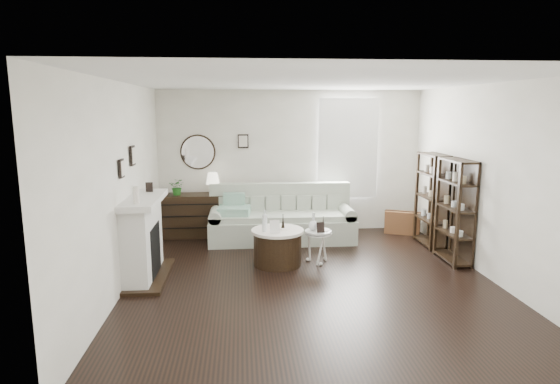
{
  "coord_description": "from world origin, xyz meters",
  "views": [
    {
      "loc": [
        -0.94,
        -6.13,
        2.35
      ],
      "look_at": [
        -0.36,
        0.8,
        1.11
      ],
      "focal_mm": 30.0,
      "sensor_mm": 36.0,
      "label": 1
    }
  ],
  "objects": [
    {
      "name": "bottle_drum",
      "position": [
        -0.61,
        0.62,
        0.71
      ],
      "size": [
        0.08,
        0.08,
        0.32
      ],
      "primitive_type": "cylinder",
      "color": "silver",
      "rests_on": "drum_table"
    },
    {
      "name": "drum_table",
      "position": [
        -0.41,
        0.71,
        0.28
      ],
      "size": [
        0.79,
        0.79,
        0.55
      ],
      "rotation": [
        0.0,
        0.0,
        -0.31
      ],
      "color": "black",
      "rests_on": "ground"
    },
    {
      "name": "fireplace",
      "position": [
        -2.32,
        0.3,
        0.54
      ],
      "size": [
        0.5,
        1.4,
        1.84
      ],
      "color": "silver",
      "rests_on": "ground"
    },
    {
      "name": "room",
      "position": [
        0.73,
        2.7,
        1.6
      ],
      "size": [
        5.5,
        5.5,
        5.5
      ],
      "color": "black",
      "rests_on": "ground"
    },
    {
      "name": "dresser",
      "position": [
        -1.81,
        2.47,
        0.4
      ],
      "size": [
        1.19,
        0.51,
        0.79
      ],
      "color": "black",
      "rests_on": "ground"
    },
    {
      "name": "table_lamp",
      "position": [
        -1.47,
        2.47,
        0.99
      ],
      "size": [
        0.31,
        0.31,
        0.4
      ],
      "primitive_type": null,
      "rotation": [
        0.0,
        0.0,
        -0.26
      ],
      "color": "white",
      "rests_on": "dresser"
    },
    {
      "name": "potted_plant",
      "position": [
        -2.11,
        2.42,
        0.94
      ],
      "size": [
        0.31,
        0.28,
        0.31
      ],
      "primitive_type": "imported",
      "rotation": [
        0.0,
        0.0,
        -0.15
      ],
      "color": "#1E5D1A",
      "rests_on": "dresser"
    },
    {
      "name": "card_frame_ped",
      "position": [
        0.24,
        0.65,
        0.59
      ],
      "size": [
        0.13,
        0.07,
        0.16
      ],
      "primitive_type": "cube",
      "rotation": [
        -0.21,
        0.0,
        0.18
      ],
      "color": "black",
      "rests_on": "pedestal_table"
    },
    {
      "name": "shelf_unit_far",
      "position": [
        2.33,
        1.55,
        0.8
      ],
      "size": [
        0.3,
        0.8,
        1.6
      ],
      "color": "black",
      "rests_on": "ground"
    },
    {
      "name": "suitcase",
      "position": [
        2.1,
        2.3,
        0.22
      ],
      "size": [
        0.68,
        0.46,
        0.43
      ],
      "primitive_type": "cube",
      "rotation": [
        0.0,
        0.0,
        -0.41
      ],
      "color": "olive",
      "rests_on": "ground"
    },
    {
      "name": "shelf_unit_near",
      "position": [
        2.33,
        0.65,
        0.8
      ],
      "size": [
        0.3,
        0.8,
        1.6
      ],
      "color": "black",
      "rests_on": "ground"
    },
    {
      "name": "flask_ped",
      "position": [
        0.15,
        0.78,
        0.65
      ],
      "size": [
        0.15,
        0.15,
        0.28
      ],
      "primitive_type": null,
      "color": "silver",
      "rests_on": "pedestal_table"
    },
    {
      "name": "eiffel_drum",
      "position": [
        -0.32,
        0.76,
        0.65
      ],
      "size": [
        0.15,
        0.15,
        0.2
      ],
      "primitive_type": null,
      "rotation": [
        0.0,
        0.0,
        -0.32
      ],
      "color": "black",
      "rests_on": "drum_table"
    },
    {
      "name": "pedestal_table",
      "position": [
        0.22,
        0.76,
        0.46
      ],
      "size": [
        0.42,
        0.42,
        0.51
      ],
      "rotation": [
        0.0,
        0.0,
        0.12
      ],
      "color": "white",
      "rests_on": "ground"
    },
    {
      "name": "sofa",
      "position": [
        -0.23,
        2.08,
        0.33
      ],
      "size": [
        2.58,
        0.89,
        1.0
      ],
      "color": "#A7B19E",
      "rests_on": "ground"
    },
    {
      "name": "card_frame_drum",
      "position": [
        -0.46,
        0.51,
        0.65
      ],
      "size": [
        0.15,
        0.07,
        0.19
      ],
      "primitive_type": "cube",
      "rotation": [
        -0.21,
        0.0,
        0.09
      ],
      "color": "white",
      "rests_on": "drum_table"
    },
    {
      "name": "eiffel_ped",
      "position": [
        0.3,
        0.79,
        0.6
      ],
      "size": [
        0.14,
        0.14,
        0.2
      ],
      "primitive_type": null,
      "rotation": [
        0.0,
        0.0,
        0.29
      ],
      "color": "black",
      "rests_on": "pedestal_table"
    },
    {
      "name": "quilt",
      "position": [
        -1.08,
        1.95,
        0.59
      ],
      "size": [
        0.6,
        0.51,
        0.14
      ],
      "primitive_type": "cube",
      "rotation": [
        0.0,
        0.0,
        -0.12
      ],
      "color": "#248459",
      "rests_on": "sofa"
    }
  ]
}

